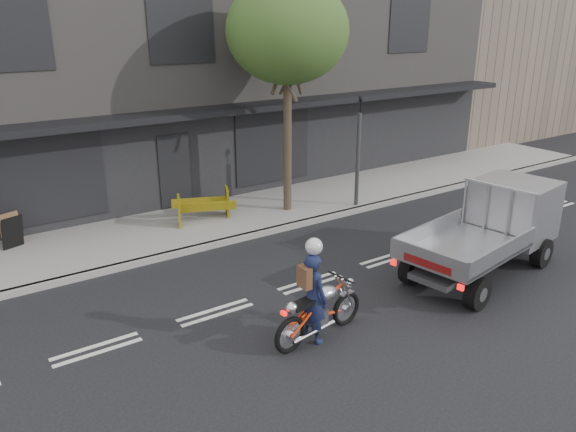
# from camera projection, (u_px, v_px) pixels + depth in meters

# --- Properties ---
(ground) EXTENTS (80.00, 80.00, 0.00)m
(ground) POSITION_uv_depth(u_px,v_px,m) (310.00, 283.00, 12.69)
(ground) COLOR black
(ground) RESTS_ON ground
(sidewalk) EXTENTS (32.00, 3.20, 0.15)m
(sidewalk) POSITION_uv_depth(u_px,v_px,m) (215.00, 220.00, 16.33)
(sidewalk) COLOR gray
(sidewalk) RESTS_ON ground
(kerb) EXTENTS (32.00, 0.20, 0.15)m
(kerb) POSITION_uv_depth(u_px,v_px,m) (243.00, 237.00, 15.09)
(kerb) COLOR gray
(kerb) RESTS_ON ground
(building_main) EXTENTS (26.00, 10.00, 8.00)m
(building_main) POSITION_uv_depth(u_px,v_px,m) (127.00, 66.00, 20.16)
(building_main) COLOR slate
(building_main) RESTS_ON ground
(building_neighbour) EXTENTS (14.00, 10.00, 10.00)m
(building_neighbour) POSITION_uv_depth(u_px,v_px,m) (487.00, 29.00, 30.34)
(building_neighbour) COLOR brown
(building_neighbour) RESTS_ON ground
(street_tree) EXTENTS (3.40, 3.40, 6.74)m
(street_tree) POSITION_uv_depth(u_px,v_px,m) (287.00, 32.00, 15.34)
(street_tree) COLOR #382B21
(street_tree) RESTS_ON ground
(traffic_light_pole) EXTENTS (0.12, 0.12, 3.50)m
(traffic_light_pole) POSITION_uv_depth(u_px,v_px,m) (358.00, 158.00, 16.96)
(traffic_light_pole) COLOR #2D2D30
(traffic_light_pole) RESTS_ON ground
(motorcycle) EXTENTS (2.15, 0.63, 1.11)m
(motorcycle) POSITION_uv_depth(u_px,v_px,m) (319.00, 310.00, 10.38)
(motorcycle) COLOR black
(motorcycle) RESTS_ON ground
(rider) EXTENTS (0.49, 0.68, 1.74)m
(rider) POSITION_uv_depth(u_px,v_px,m) (313.00, 298.00, 10.20)
(rider) COLOR #161D3E
(rider) RESTS_ON ground
(flatbed_ute) EXTENTS (4.70, 2.49, 2.07)m
(flatbed_ute) POSITION_uv_depth(u_px,v_px,m) (505.00, 216.00, 13.39)
(flatbed_ute) COLOR black
(flatbed_ute) RESTS_ON ground
(construction_barrier) EXTENTS (1.74, 1.20, 0.90)m
(construction_barrier) POSITION_uv_depth(u_px,v_px,m) (207.00, 208.00, 15.79)
(construction_barrier) COLOR #DABE0B
(construction_barrier) RESTS_ON sidewalk
(sandwich_board) EXTENTS (0.63, 0.52, 0.85)m
(sandwich_board) POSITION_uv_depth(u_px,v_px,m) (13.00, 232.00, 14.06)
(sandwich_board) COLOR black
(sandwich_board) RESTS_ON sidewalk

